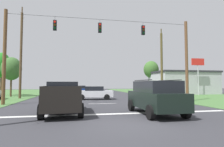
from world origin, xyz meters
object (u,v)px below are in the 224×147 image
object	(u,v)px
overhead_signal_span	(103,55)
tree_roadside_right	(151,70)
suv_black	(155,96)
tree_roadside_left	(2,65)
tree_roadside_far_right	(11,69)
roadside_store	(182,83)
utility_pole_near_left	(21,54)
distant_car_oncoming	(79,90)
pickup_truck	(62,98)
distant_car_crossing_white	(94,93)
utility_pole_mid_right	(162,63)

from	to	relation	value
overhead_signal_span	tree_roadside_right	xyz separation A→B (m)	(11.94, 16.99, -0.01)
suv_black	tree_roadside_left	size ratio (longest dim) A/B	0.73
tree_roadside_far_right	roadside_store	size ratio (longest dim) A/B	0.52
suv_black	utility_pole_near_left	bearing A→B (deg)	128.75
suv_black	utility_pole_near_left	size ratio (longest dim) A/B	0.42
distant_car_oncoming	roadside_store	bearing A→B (deg)	-4.10
overhead_signal_span	distant_car_oncoming	distance (m)	15.87
pickup_truck	distant_car_crossing_white	size ratio (longest dim) A/B	1.24
utility_pole_mid_right	tree_roadside_right	distance (m)	9.81
utility_pole_mid_right	tree_roadside_left	world-z (taller)	utility_pole_mid_right
pickup_truck	suv_black	distance (m)	5.69
overhead_signal_span	tree_roadside_left	xyz separation A→B (m)	(-13.89, 13.53, 0.03)
suv_black	distant_car_oncoming	world-z (taller)	suv_black
overhead_signal_span	tree_roadside_far_right	size ratio (longest dim) A/B	3.19
tree_roadside_right	tree_roadside_left	distance (m)	26.06
utility_pole_mid_right	roadside_store	size ratio (longest dim) A/B	0.91
overhead_signal_span	roadside_store	bearing A→B (deg)	39.68
utility_pole_near_left	tree_roadside_left	bearing A→B (deg)	125.47
tree_roadside_far_right	utility_pole_near_left	bearing A→B (deg)	-58.69
overhead_signal_span	tree_roadside_left	world-z (taller)	overhead_signal_span
distant_car_crossing_white	tree_roadside_far_right	xyz separation A→B (m)	(-11.16, 6.59, 3.16)
tree_roadside_left	roadside_store	world-z (taller)	tree_roadside_left
distant_car_oncoming	tree_roadside_right	world-z (taller)	tree_roadside_right
distant_car_crossing_white	roadside_store	distance (m)	19.78
suv_black	utility_pole_mid_right	xyz separation A→B (m)	(7.47, 14.62, 3.77)
distant_car_oncoming	tree_roadside_left	xyz separation A→B (m)	(-11.84, -1.73, 3.88)
utility_pole_near_left	tree_roadside_left	distance (m)	7.77
suv_black	utility_pole_mid_right	world-z (taller)	utility_pole_mid_right
suv_black	utility_pole_near_left	distance (m)	19.01
utility_pole_mid_right	overhead_signal_span	bearing A→B (deg)	-142.15
suv_black	distant_car_crossing_white	distance (m)	11.72
distant_car_crossing_white	tree_roadside_right	world-z (taller)	tree_roadside_right
utility_pole_near_left	roadside_store	world-z (taller)	utility_pole_near_left
distant_car_crossing_white	tree_roadside_far_right	size ratio (longest dim) A/B	0.79
pickup_truck	distant_car_crossing_white	bearing A→B (deg)	73.76
suv_black	utility_pole_mid_right	distance (m)	16.84
overhead_signal_span	roadside_store	size ratio (longest dim) A/B	1.65
distant_car_crossing_white	utility_pole_near_left	bearing A→B (deg)	161.67
pickup_truck	tree_roadside_right	size ratio (longest dim) A/B	0.87
overhead_signal_span	pickup_truck	size ratio (longest dim) A/B	3.26
utility_pole_near_left	tree_roadside_far_right	xyz separation A→B (m)	(-2.21, 3.63, -1.64)
suv_black	utility_pole_mid_right	bearing A→B (deg)	62.92
distant_car_crossing_white	utility_pole_mid_right	size ratio (longest dim) A/B	0.45
distant_car_crossing_white	distant_car_oncoming	distance (m)	11.10
utility_pole_mid_right	tree_roadside_left	size ratio (longest dim) A/B	1.49
tree_roadside_left	utility_pole_mid_right	bearing A→B (deg)	-14.46
distant_car_crossing_white	tree_roadside_right	xyz separation A→B (m)	(12.40, 12.71, 3.84)
suv_black	distant_car_oncoming	size ratio (longest dim) A/B	1.11
pickup_truck	tree_roadside_right	bearing A→B (deg)	55.99
overhead_signal_span	suv_black	world-z (taller)	overhead_signal_span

